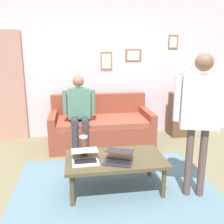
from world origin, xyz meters
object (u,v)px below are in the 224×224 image
object	(u,v)px
laptop_left	(85,158)
side_shelf	(180,114)
interior_door	(2,87)
person_standing	(200,109)
person_seated	(79,109)
couch	(101,128)
coffee_table	(115,161)
flower_vase	(182,84)
laptop_center	(119,158)
french_press	(84,145)

from	to	relation	value
laptop_left	side_shelf	size ratio (longest dim) A/B	0.36
interior_door	person_standing	distance (m)	3.60
side_shelf	person_seated	bearing A→B (deg)	12.54
interior_door	laptop_left	distance (m)	2.66
couch	coffee_table	world-z (taller)	couch
flower_vase	coffee_table	bearing A→B (deg)	47.94
laptop_center	french_press	world-z (taller)	french_press
coffee_table	person_standing	bearing A→B (deg)	163.31
person_seated	flower_vase	bearing A→B (deg)	-167.46
laptop_left	side_shelf	distance (m)	2.73
couch	flower_vase	world-z (taller)	flower_vase
flower_vase	person_standing	xyz separation A→B (m)	(0.73, 2.08, 0.02)
french_press	person_seated	world-z (taller)	person_seated
side_shelf	laptop_center	bearing A→B (deg)	50.07
laptop_left	side_shelf	xyz separation A→B (m)	(-2.00, -1.86, -0.03)
interior_door	laptop_center	xyz separation A→B (m)	(-1.82, 2.23, -0.56)
interior_door	couch	xyz separation A→B (m)	(-1.80, 0.52, -0.72)
person_standing	person_seated	xyz separation A→B (m)	(1.29, -1.63, -0.33)
couch	side_shelf	xyz separation A→B (m)	(-1.63, -0.22, 0.13)
laptop_left	french_press	distance (m)	0.23
couch	french_press	distance (m)	1.49
laptop_left	interior_door	bearing A→B (deg)	-56.46
french_press	side_shelf	world-z (taller)	side_shelf
laptop_left	side_shelf	bearing A→B (deg)	-136.98
couch	side_shelf	distance (m)	1.65
interior_door	person_standing	world-z (taller)	interior_door
couch	coffee_table	xyz separation A→B (m)	(0.00, 1.59, 0.07)
coffee_table	person_standing	xyz separation A→B (m)	(-0.90, 0.27, 0.68)
french_press	person_seated	xyz separation A→B (m)	(0.02, -1.19, 0.19)
interior_door	flower_vase	distance (m)	3.45
french_press	couch	bearing A→B (deg)	-104.71
laptop_left	laptop_center	xyz separation A→B (m)	(-0.38, 0.07, -0.00)
laptop_left	flower_vase	distance (m)	2.79
flower_vase	person_seated	world-z (taller)	flower_vase
interior_door	flower_vase	bearing A→B (deg)	174.99
french_press	interior_door	bearing A→B (deg)	-53.70
couch	person_standing	distance (m)	2.20
interior_door	coffee_table	size ratio (longest dim) A/B	1.71
laptop_center	person_standing	size ratio (longest dim) A/B	0.25
couch	coffee_table	size ratio (longest dim) A/B	1.51
interior_door	flower_vase	world-z (taller)	interior_door
interior_door	couch	world-z (taller)	interior_door
laptop_left	person_standing	world-z (taller)	person_standing
coffee_table	person_seated	xyz separation A→B (m)	(0.39, -1.36, 0.35)
coffee_table	flower_vase	world-z (taller)	flower_vase
side_shelf	person_standing	distance (m)	2.29
side_shelf	french_press	bearing A→B (deg)	39.32
flower_vase	interior_door	bearing A→B (deg)	-5.01
coffee_table	laptop_center	xyz separation A→B (m)	(-0.02, 0.12, 0.09)
interior_door	coffee_table	distance (m)	2.85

